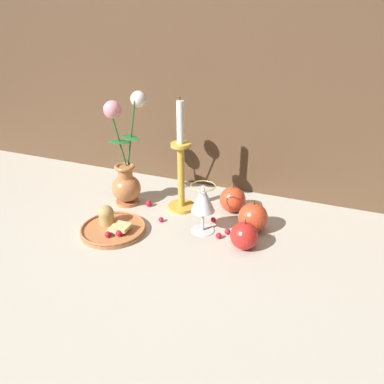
{
  "coord_description": "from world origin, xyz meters",
  "views": [
    {
      "loc": [
        0.42,
        -0.84,
        0.56
      ],
      "look_at": [
        0.07,
        0.03,
        0.1
      ],
      "focal_mm": 35.0,
      "sensor_mm": 36.0,
      "label": 1
    }
  ],
  "objects_px": {
    "wine_glass": "(203,201)",
    "candlestick": "(181,171)",
    "apple_at_table_edge": "(244,236)",
    "apple_near_glass": "(233,200)",
    "plate_with_pastries": "(112,226)",
    "apple_beside_vase": "(253,217)",
    "vase": "(125,169)"
  },
  "relations": [
    {
      "from": "wine_glass",
      "to": "candlestick",
      "type": "bearing_deg",
      "value": 136.29
    },
    {
      "from": "wine_glass",
      "to": "apple_at_table_edge",
      "type": "distance_m",
      "value": 0.14
    },
    {
      "from": "apple_near_glass",
      "to": "apple_at_table_edge",
      "type": "bearing_deg",
      "value": -65.2
    },
    {
      "from": "plate_with_pastries",
      "to": "apple_beside_vase",
      "type": "relative_size",
      "value": 1.92
    },
    {
      "from": "vase",
      "to": "apple_near_glass",
      "type": "relative_size",
      "value": 3.88
    },
    {
      "from": "apple_at_table_edge",
      "to": "candlestick",
      "type": "bearing_deg",
      "value": 149.48
    },
    {
      "from": "vase",
      "to": "apple_at_table_edge",
      "type": "distance_m",
      "value": 0.43
    },
    {
      "from": "apple_at_table_edge",
      "to": "apple_beside_vase",
      "type": "bearing_deg",
      "value": 89.55
    },
    {
      "from": "apple_beside_vase",
      "to": "apple_at_table_edge",
      "type": "bearing_deg",
      "value": -90.45
    },
    {
      "from": "apple_beside_vase",
      "to": "apple_near_glass",
      "type": "height_order",
      "value": "apple_beside_vase"
    },
    {
      "from": "wine_glass",
      "to": "apple_beside_vase",
      "type": "height_order",
      "value": "wine_glass"
    },
    {
      "from": "wine_glass",
      "to": "apple_near_glass",
      "type": "distance_m",
      "value": 0.16
    },
    {
      "from": "plate_with_pastries",
      "to": "apple_beside_vase",
      "type": "distance_m",
      "value": 0.39
    },
    {
      "from": "plate_with_pastries",
      "to": "wine_glass",
      "type": "distance_m",
      "value": 0.26
    },
    {
      "from": "candlestick",
      "to": "wine_glass",
      "type": "bearing_deg",
      "value": -43.71
    },
    {
      "from": "plate_with_pastries",
      "to": "apple_at_table_edge",
      "type": "xyz_separation_m",
      "value": [
        0.36,
        0.06,
        0.02
      ]
    },
    {
      "from": "apple_beside_vase",
      "to": "apple_at_table_edge",
      "type": "distance_m",
      "value": 0.09
    },
    {
      "from": "candlestick",
      "to": "apple_beside_vase",
      "type": "bearing_deg",
      "value": -11.2
    },
    {
      "from": "vase",
      "to": "apple_at_table_edge",
      "type": "relative_size",
      "value": 4.18
    },
    {
      "from": "wine_glass",
      "to": "apple_beside_vase",
      "type": "relative_size",
      "value": 1.48
    },
    {
      "from": "plate_with_pastries",
      "to": "apple_near_glass",
      "type": "relative_size",
      "value": 1.99
    },
    {
      "from": "plate_with_pastries",
      "to": "wine_glass",
      "type": "relative_size",
      "value": 1.29
    },
    {
      "from": "plate_with_pastries",
      "to": "apple_near_glass",
      "type": "height_order",
      "value": "apple_near_glass"
    },
    {
      "from": "apple_at_table_edge",
      "to": "plate_with_pastries",
      "type": "bearing_deg",
      "value": -171.28
    },
    {
      "from": "apple_near_glass",
      "to": "apple_at_table_edge",
      "type": "relative_size",
      "value": 1.08
    },
    {
      "from": "candlestick",
      "to": "apple_at_table_edge",
      "type": "relative_size",
      "value": 4.06
    },
    {
      "from": "vase",
      "to": "apple_beside_vase",
      "type": "height_order",
      "value": "vase"
    },
    {
      "from": "vase",
      "to": "wine_glass",
      "type": "relative_size",
      "value": 2.53
    },
    {
      "from": "apple_near_glass",
      "to": "apple_at_table_edge",
      "type": "xyz_separation_m",
      "value": [
        0.08,
        -0.18,
        -0.0
      ]
    },
    {
      "from": "candlestick",
      "to": "apple_at_table_edge",
      "type": "bearing_deg",
      "value": -30.52
    },
    {
      "from": "apple_beside_vase",
      "to": "apple_near_glass",
      "type": "relative_size",
      "value": 1.04
    },
    {
      "from": "apple_at_table_edge",
      "to": "apple_near_glass",
      "type": "bearing_deg",
      "value": 114.8
    }
  ]
}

